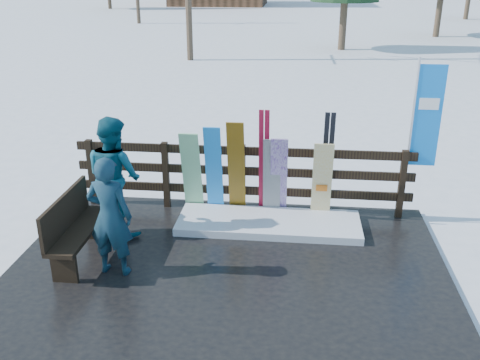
# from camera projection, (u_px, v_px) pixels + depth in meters

# --- Properties ---
(ground) EXTENTS (700.00, 700.00, 0.00)m
(ground) POSITION_uv_depth(u_px,v_px,m) (225.00, 284.00, 7.12)
(ground) COLOR white
(ground) RESTS_ON ground
(deck) EXTENTS (6.00, 5.00, 0.08)m
(deck) POSITION_uv_depth(u_px,v_px,m) (225.00, 281.00, 7.10)
(deck) COLOR black
(deck) RESTS_ON ground
(fence) EXTENTS (5.60, 0.10, 1.15)m
(fence) POSITION_uv_depth(u_px,v_px,m) (242.00, 173.00, 8.87)
(fence) COLOR black
(fence) RESTS_ON deck
(snow_patch) EXTENTS (2.89, 1.00, 0.12)m
(snow_patch) POSITION_uv_depth(u_px,v_px,m) (269.00, 223.00, 8.49)
(snow_patch) COLOR white
(snow_patch) RESTS_ON deck
(bench) EXTENTS (0.41, 1.50, 0.97)m
(bench) POSITION_uv_depth(u_px,v_px,m) (74.00, 226.00, 7.40)
(bench) COLOR black
(bench) RESTS_ON deck
(snowboard_0) EXTENTS (0.27, 0.35, 1.55)m
(snowboard_0) POSITION_uv_depth(u_px,v_px,m) (214.00, 170.00, 8.67)
(snowboard_0) COLOR #2191F1
(snowboard_0) RESTS_ON deck
(snowboard_1) EXTENTS (0.31, 0.40, 1.44)m
(snowboard_1) POSITION_uv_depth(u_px,v_px,m) (192.00, 173.00, 8.73)
(snowboard_1) COLOR white
(snowboard_1) RESTS_ON deck
(snowboard_2) EXTENTS (0.28, 0.42, 1.65)m
(snowboard_2) POSITION_uv_depth(u_px,v_px,m) (236.00, 168.00, 8.62)
(snowboard_2) COLOR orange
(snowboard_2) RESTS_ON deck
(snowboard_3) EXTENTS (0.27, 0.40, 1.41)m
(snowboard_3) POSITION_uv_depth(u_px,v_px,m) (279.00, 177.00, 8.59)
(snowboard_3) COLOR silver
(snowboard_3) RESTS_ON deck
(snowboard_4) EXTENTS (0.28, 0.30, 1.37)m
(snowboard_4) POSITION_uv_depth(u_px,v_px,m) (272.00, 178.00, 8.61)
(snowboard_4) COLOR black
(snowboard_4) RESTS_ON deck
(snowboard_5) EXTENTS (0.31, 0.19, 1.31)m
(snowboard_5) POSITION_uv_depth(u_px,v_px,m) (322.00, 181.00, 8.54)
(snowboard_5) COLOR white
(snowboard_5) RESTS_ON deck
(ski_pair_a) EXTENTS (0.16, 0.27, 1.82)m
(ski_pair_a) POSITION_uv_depth(u_px,v_px,m) (264.00, 163.00, 8.60)
(ski_pair_a) COLOR #A91431
(ski_pair_a) RESTS_ON deck
(ski_pair_b) EXTENTS (0.17, 0.25, 1.80)m
(ski_pair_b) POSITION_uv_depth(u_px,v_px,m) (327.00, 166.00, 8.51)
(ski_pair_b) COLOR black
(ski_pair_b) RESTS_ON deck
(rental_flag) EXTENTS (0.45, 0.04, 2.60)m
(rental_flag) POSITION_uv_depth(u_px,v_px,m) (423.00, 122.00, 8.29)
(rental_flag) COLOR silver
(rental_flag) RESTS_ON deck
(person_front) EXTENTS (0.63, 0.44, 1.65)m
(person_front) POSITION_uv_depth(u_px,v_px,m) (110.00, 217.00, 6.96)
(person_front) COLOR #17424A
(person_front) RESTS_ON deck
(person_back) EXTENTS (1.13, 1.08, 1.84)m
(person_back) POSITION_uv_depth(u_px,v_px,m) (114.00, 176.00, 8.04)
(person_back) COLOR #0E4A5E
(person_back) RESTS_ON deck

